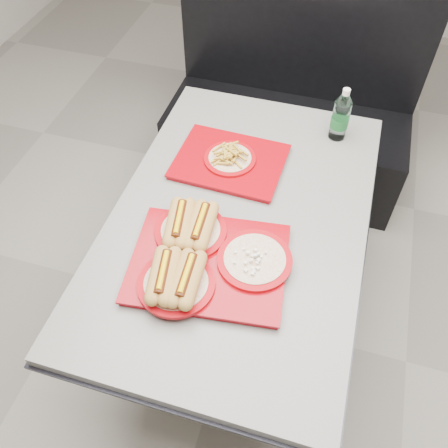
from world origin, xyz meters
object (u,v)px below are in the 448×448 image
(tray_far, at_px, (230,160))
(water_bottle, at_px, (341,117))
(tray_near, at_px, (202,257))
(diner_table, at_px, (238,243))
(booth_bench, at_px, (289,114))

(tray_far, height_order, water_bottle, water_bottle)
(tray_far, bearing_deg, tray_near, -84.60)
(diner_table, distance_m, tray_far, 0.33)
(tray_near, distance_m, water_bottle, 0.85)
(water_bottle, bearing_deg, booth_bench, 116.17)
(booth_bench, bearing_deg, diner_table, -90.00)
(diner_table, bearing_deg, booth_bench, 90.00)
(diner_table, xyz_separation_m, tray_far, (-0.11, 0.25, 0.19))
(tray_near, bearing_deg, booth_bench, 87.36)
(diner_table, distance_m, water_bottle, 0.66)
(booth_bench, height_order, water_bottle, booth_bench)
(booth_bench, bearing_deg, water_bottle, -63.83)
(tray_far, bearing_deg, water_bottle, 37.21)
(diner_table, height_order, tray_far, tray_far)
(tray_far, bearing_deg, diner_table, -66.57)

